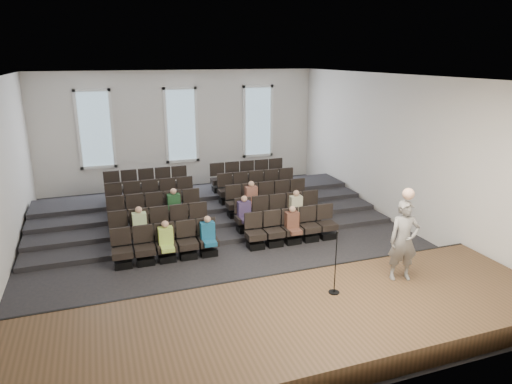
% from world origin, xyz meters
% --- Properties ---
extents(ground, '(14.00, 14.00, 0.00)m').
position_xyz_m(ground, '(0.00, 0.00, 0.00)').
color(ground, black).
rests_on(ground, ground).
extents(ceiling, '(12.00, 14.00, 0.02)m').
position_xyz_m(ceiling, '(0.00, 0.00, 5.01)').
color(ceiling, white).
rests_on(ceiling, ground).
extents(wall_back, '(12.00, 0.04, 5.00)m').
position_xyz_m(wall_back, '(0.00, 7.02, 2.50)').
color(wall_back, silver).
rests_on(wall_back, ground).
extents(wall_front, '(12.00, 0.04, 5.00)m').
position_xyz_m(wall_front, '(0.00, -7.02, 2.50)').
color(wall_front, silver).
rests_on(wall_front, ground).
extents(wall_right, '(0.04, 14.00, 5.00)m').
position_xyz_m(wall_right, '(6.02, 0.00, 2.50)').
color(wall_right, silver).
rests_on(wall_right, ground).
extents(stage, '(11.80, 3.60, 0.50)m').
position_xyz_m(stage, '(0.00, -5.10, 0.25)').
color(stage, '#4E3521').
rests_on(stage, ground).
extents(stage_lip, '(11.80, 0.06, 0.52)m').
position_xyz_m(stage_lip, '(0.00, -3.33, 0.25)').
color(stage_lip, black).
rests_on(stage_lip, ground).
extents(risers, '(11.80, 4.80, 0.60)m').
position_xyz_m(risers, '(0.00, 3.17, 0.20)').
color(risers, black).
rests_on(risers, ground).
extents(seating_rows, '(6.80, 4.70, 1.67)m').
position_xyz_m(seating_rows, '(-0.00, 1.54, 0.68)').
color(seating_rows, black).
rests_on(seating_rows, ground).
extents(windows, '(8.44, 0.10, 3.24)m').
position_xyz_m(windows, '(0.00, 6.95, 2.70)').
color(windows, white).
rests_on(windows, wall_back).
extents(audience, '(5.45, 2.64, 1.10)m').
position_xyz_m(audience, '(0.00, 0.32, 0.81)').
color(audience, '#ACD053').
rests_on(audience, seating_rows).
extents(speaker, '(0.80, 0.63, 1.93)m').
position_xyz_m(speaker, '(2.99, -4.50, 1.46)').
color(speaker, slate).
rests_on(speaker, stage).
extents(mic_stand, '(0.25, 0.25, 1.48)m').
position_xyz_m(mic_stand, '(1.18, -4.58, 0.94)').
color(mic_stand, black).
rests_on(mic_stand, stage).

